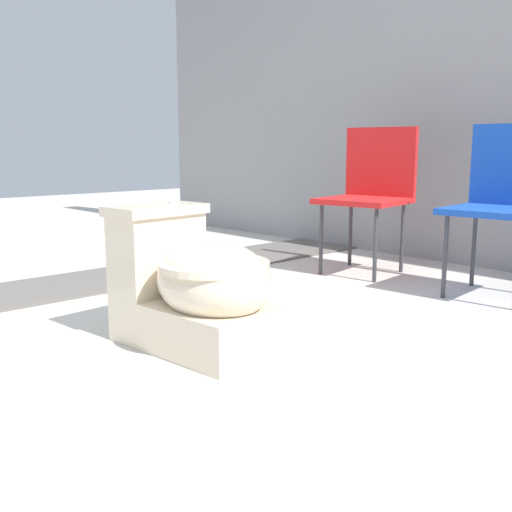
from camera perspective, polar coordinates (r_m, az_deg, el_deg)
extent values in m
plane|color=beige|center=(2.18, -13.36, -9.24)|extent=(14.00, 14.00, 0.00)
cube|color=#605B56|center=(3.35, -15.29, -2.34)|extent=(0.56, 8.00, 0.01)
cube|color=beige|center=(2.20, -5.79, -6.46)|extent=(0.63, 0.39, 0.17)
ellipsoid|color=beige|center=(2.09, -4.04, -2.38)|extent=(0.47, 0.40, 0.28)
cylinder|color=beige|center=(2.08, -4.06, -0.87)|extent=(0.42, 0.42, 0.03)
cube|color=beige|center=(2.31, -9.37, 0.22)|extent=(0.21, 0.35, 0.30)
cube|color=beige|center=(2.28, -9.50, 4.37)|extent=(0.23, 0.38, 0.04)
cylinder|color=silver|center=(2.33, -7.96, 5.12)|extent=(0.02, 0.02, 0.01)
cube|color=red|center=(3.47, 10.18, 5.20)|extent=(0.51, 0.51, 0.03)
cube|color=red|center=(3.64, 11.79, 8.77)|extent=(0.44, 0.11, 0.40)
cylinder|color=#38383D|center=(3.27, 11.30, 1.01)|extent=(0.02, 0.02, 0.40)
cylinder|color=#38383D|center=(3.43, 6.22, 1.59)|extent=(0.02, 0.02, 0.40)
cylinder|color=#38383D|center=(3.57, 13.75, 1.70)|extent=(0.02, 0.02, 0.40)
cylinder|color=#38383D|center=(3.72, 8.98, 2.20)|extent=(0.02, 0.02, 0.40)
cube|color=#1947B2|center=(3.07, 22.00, 3.98)|extent=(0.48, 0.48, 0.03)
cylinder|color=#38383D|center=(3.01, 17.56, -0.06)|extent=(0.02, 0.02, 0.40)
cylinder|color=#38383D|center=(3.32, 20.02, 0.73)|extent=(0.02, 0.02, 0.40)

